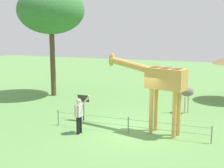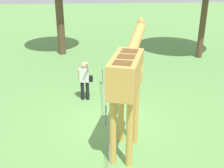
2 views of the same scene
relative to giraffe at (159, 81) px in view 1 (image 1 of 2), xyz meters
name	(u,v)px [view 1 (image 1 of 2)]	position (x,y,z in m)	size (l,w,h in m)	color
ground_plane	(130,132)	(1.18, 0.32, -2.31)	(60.00, 60.00, 0.00)	#60934C
giraffe	(159,81)	(0.00, 0.00, 0.00)	(3.87, 1.55, 3.43)	gold
visitor	(79,114)	(3.20, 1.30, -1.41)	(0.63, 0.59, 1.74)	black
ostrich	(187,92)	(-0.80, -3.67, -1.14)	(0.70, 0.56, 2.25)	#CC9E93
tree_east	(51,11)	(8.29, -5.11, 3.33)	(4.39, 4.39, 7.21)	brown
info_sign	(83,102)	(3.86, -0.53, -1.37)	(0.56, 0.21, 1.32)	black
wire_fence	(128,125)	(1.18, 0.56, -1.91)	(7.05, 0.05, 0.75)	slate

